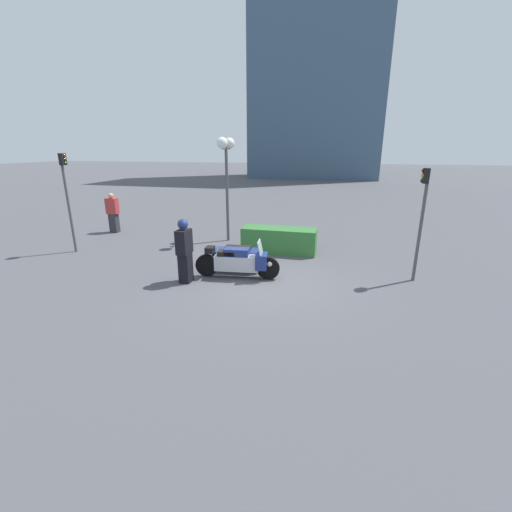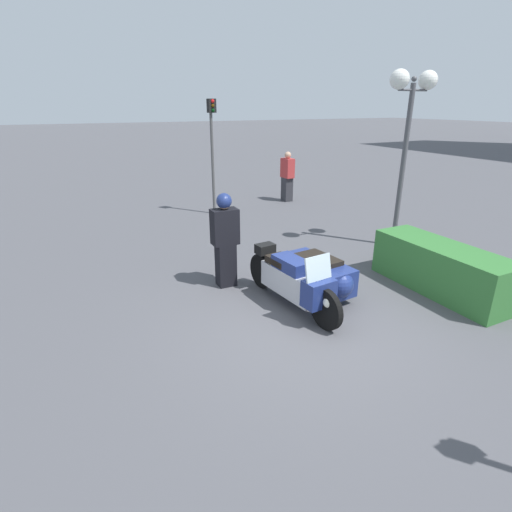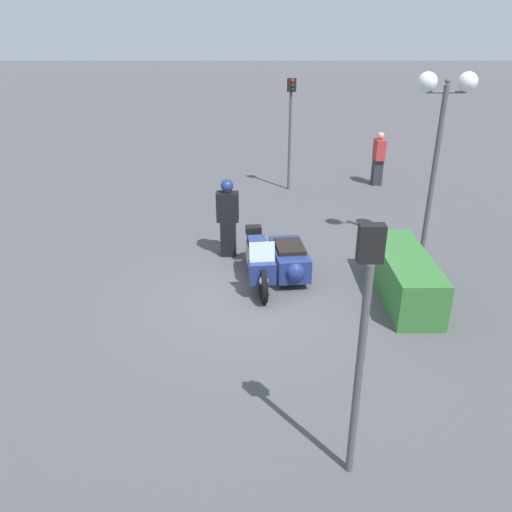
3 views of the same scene
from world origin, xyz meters
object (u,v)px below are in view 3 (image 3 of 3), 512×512
(hedge_bush_curbside, at_px, (404,276))
(traffic_light_far, at_px, (291,119))
(traffic_light_near, at_px, (364,321))
(pedestrian_bystander, at_px, (378,159))
(twin_lamp_post, at_px, (444,106))
(officer_rider, at_px, (228,216))
(police_motorcycle, at_px, (277,260))

(hedge_bush_curbside, height_order, traffic_light_far, traffic_light_far)
(traffic_light_near, xyz_separation_m, pedestrian_bystander, (-12.24, 3.11, -1.22))
(traffic_light_near, relative_size, pedestrian_bystander, 1.79)
(twin_lamp_post, height_order, traffic_light_near, twin_lamp_post)
(officer_rider, distance_m, traffic_light_near, 6.71)
(hedge_bush_curbside, xyz_separation_m, pedestrian_bystander, (-7.92, 1.28, 0.44))
(police_motorcycle, relative_size, officer_rider, 1.37)
(officer_rider, relative_size, pedestrian_bystander, 1.03)
(officer_rider, xyz_separation_m, traffic_light_near, (6.38, 1.75, 1.14))
(hedge_bush_curbside, xyz_separation_m, traffic_light_near, (4.32, -1.83, 1.67))
(traffic_light_far, bearing_deg, hedge_bush_curbside, 2.64)
(hedge_bush_curbside, height_order, pedestrian_bystander, pedestrian_bystander)
(police_motorcycle, bearing_deg, traffic_light_far, 167.69)
(police_motorcycle, relative_size, hedge_bush_curbside, 0.94)
(officer_rider, height_order, twin_lamp_post, twin_lamp_post)
(twin_lamp_post, bearing_deg, officer_rider, -86.12)
(officer_rider, height_order, traffic_light_far, traffic_light_far)
(traffic_light_near, bearing_deg, twin_lamp_post, -24.88)
(officer_rider, relative_size, traffic_light_far, 0.52)
(officer_rider, bearing_deg, hedge_bush_curbside, -118.64)
(officer_rider, bearing_deg, traffic_light_far, -17.35)
(twin_lamp_post, bearing_deg, pedestrian_bystander, 178.90)
(twin_lamp_post, distance_m, traffic_light_far, 5.90)
(police_motorcycle, distance_m, traffic_light_near, 5.37)
(traffic_light_far, bearing_deg, pedestrian_bystander, 89.15)
(twin_lamp_post, relative_size, pedestrian_bystander, 2.29)
(police_motorcycle, bearing_deg, officer_rider, -146.71)
(police_motorcycle, relative_size, twin_lamp_post, 0.62)
(twin_lamp_post, distance_m, traffic_light_near, 7.45)
(traffic_light_near, bearing_deg, hedge_bush_curbside, -23.73)
(twin_lamp_post, distance_m, pedestrian_bystander, 6.08)
(traffic_light_far, distance_m, pedestrian_bystander, 3.43)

